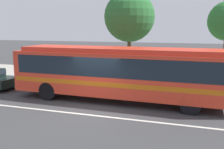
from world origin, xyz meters
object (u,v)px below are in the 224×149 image
(pedestrian_waiting_near_sign, at_px, (185,79))
(street_tree_near_stop, at_px, (129,17))
(transit_bus, at_px, (118,70))
(pedestrian_walking_along_curb, at_px, (71,70))

(pedestrian_waiting_near_sign, relative_size, street_tree_near_stop, 0.26)
(transit_bus, bearing_deg, street_tree_near_stop, 94.95)
(transit_bus, bearing_deg, pedestrian_walking_along_curb, 147.43)
(pedestrian_waiting_near_sign, bearing_deg, pedestrian_walking_along_curb, 175.72)
(pedestrian_waiting_near_sign, height_order, pedestrian_walking_along_curb, pedestrian_walking_along_curb)
(pedestrian_walking_along_curb, xyz_separation_m, street_tree_near_stop, (3.87, 1.00, 3.56))
(transit_bus, xyz_separation_m, pedestrian_walking_along_curb, (-4.19, 2.67, -0.60))
(pedestrian_walking_along_curb, distance_m, street_tree_near_stop, 5.35)
(street_tree_near_stop, bearing_deg, transit_bus, -85.05)
(pedestrian_waiting_near_sign, relative_size, pedestrian_walking_along_curb, 0.97)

